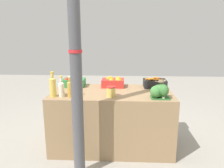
# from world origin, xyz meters

# --- Properties ---
(ground_plane) EXTENTS (10.00, 10.00, 0.00)m
(ground_plane) POSITION_xyz_m (0.00, 0.00, 0.00)
(ground_plane) COLOR gray
(market_table) EXTENTS (1.57, 0.84, 0.77)m
(market_table) POSITION_xyz_m (0.00, 0.00, 0.38)
(market_table) COLOR #937551
(market_table) RESTS_ON ground_plane
(support_pole) EXTENTS (0.13, 0.13, 2.50)m
(support_pole) POSITION_xyz_m (-0.32, -0.68, 1.25)
(support_pole) COLOR #4C4C51
(support_pole) RESTS_ON ground_plane
(apple_crate) EXTENTS (0.31, 0.23, 0.15)m
(apple_crate) POSITION_xyz_m (-0.56, 0.26, 0.84)
(apple_crate) COLOR #2D8442
(apple_crate) RESTS_ON market_table
(orange_crate) EXTENTS (0.31, 0.23, 0.14)m
(orange_crate) POSITION_xyz_m (0.01, 0.26, 0.84)
(orange_crate) COLOR red
(orange_crate) RESTS_ON market_table
(carrot_crate) EXTENTS (0.31, 0.23, 0.15)m
(carrot_crate) POSITION_xyz_m (0.59, 0.26, 0.83)
(carrot_crate) COLOR black
(carrot_crate) RESTS_ON market_table
(broccoli_pile) EXTENTS (0.23, 0.19, 0.17)m
(broccoli_pile) POSITION_xyz_m (0.58, -0.26, 0.86)
(broccoli_pile) COLOR #2D602D
(broccoli_pile) RESTS_ON market_table
(juice_bottle_golden) EXTENTS (0.08, 0.08, 0.31)m
(juice_bottle_golden) POSITION_xyz_m (-0.70, -0.28, 0.90)
(juice_bottle_golden) COLOR gold
(juice_bottle_golden) RESTS_ON market_table
(juice_bottle_cloudy) EXTENTS (0.07, 0.07, 0.26)m
(juice_bottle_cloudy) POSITION_xyz_m (-0.59, -0.28, 0.87)
(juice_bottle_cloudy) COLOR beige
(juice_bottle_cloudy) RESTS_ON market_table
(juice_bottle_amber) EXTENTS (0.07, 0.07, 0.26)m
(juice_bottle_amber) POSITION_xyz_m (-0.49, -0.28, 0.88)
(juice_bottle_amber) COLOR gold
(juice_bottle_amber) RESTS_ON market_table
(pickle_jar) EXTENTS (0.11, 0.11, 0.12)m
(pickle_jar) POSITION_xyz_m (0.00, -0.24, 0.83)
(pickle_jar) COLOR #DBBC56
(pickle_jar) RESTS_ON market_table
(sparrow_bird) EXTENTS (0.14, 0.04, 0.05)m
(sparrow_bird) POSITION_xyz_m (0.59, -0.26, 0.97)
(sparrow_bird) COLOR #4C3D2D
(sparrow_bird) RESTS_ON broccoli_pile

